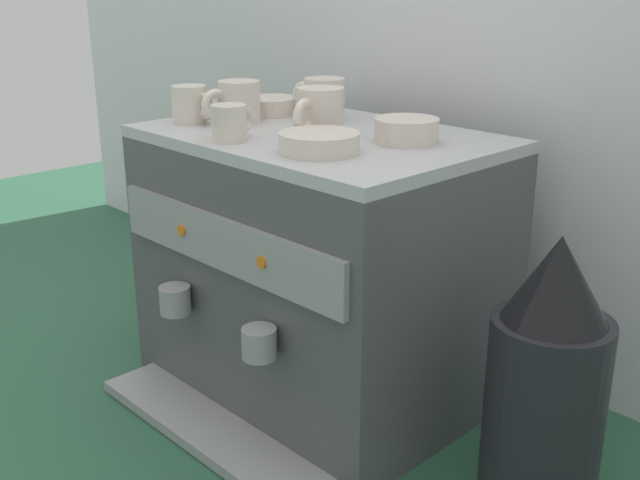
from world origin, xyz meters
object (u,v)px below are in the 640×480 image
ceramic_bowl_0 (406,131)px  ceramic_bowl_1 (270,106)px  ceramic_bowl_2 (319,143)px  ceramic_cup_2 (191,104)px  ceramic_cup_1 (319,112)px  ceramic_cup_3 (237,102)px  milk_pitcher (176,289)px  ceramic_cup_4 (322,99)px  ceramic_cup_0 (231,123)px  coffee_grinder (546,385)px  espresso_machine (318,266)px

ceramic_bowl_0 → ceramic_bowl_1: size_ratio=0.96×
ceramic_bowl_2 → ceramic_cup_2: bearing=179.7°
ceramic_cup_1 → ceramic_bowl_1: bearing=159.9°
ceramic_cup_3 → milk_pitcher: ceramic_cup_3 is taller
ceramic_bowl_1 → ceramic_cup_1: bearing=-20.1°
ceramic_cup_2 → ceramic_cup_4: ceramic_cup_4 is taller
ceramic_cup_0 → ceramic_bowl_0: bearing=43.1°
ceramic_bowl_2 → ceramic_cup_1: bearing=136.2°
coffee_grinder → ceramic_cup_1: bearing=-178.8°
ceramic_cup_1 → ceramic_cup_2: bearing=-161.8°
ceramic_cup_3 → milk_pitcher: 0.53m
ceramic_cup_3 → ceramic_cup_0: bearing=-42.2°
ceramic_cup_2 → ceramic_cup_3: 0.09m
ceramic_cup_0 → milk_pitcher: ceramic_cup_0 is taller
ceramic_cup_4 → milk_pitcher: ceramic_cup_4 is taller
ceramic_bowl_2 → ceramic_bowl_0: bearing=73.6°
espresso_machine → ceramic_bowl_0: bearing=17.4°
ceramic_cup_3 → ceramic_bowl_1: 0.11m
ceramic_cup_3 → coffee_grinder: bearing=2.6°
ceramic_cup_4 → ceramic_bowl_0: bearing=-10.6°
ceramic_cup_0 → coffee_grinder: size_ratio=0.21×
ceramic_cup_3 → milk_pitcher: (-0.27, 0.01, -0.46)m
ceramic_cup_1 → ceramic_cup_4: ceramic_cup_1 is taller
ceramic_bowl_0 → ceramic_cup_3: bearing=-164.9°
ceramic_cup_3 → ceramic_cup_4: bearing=57.4°
ceramic_cup_2 → ceramic_cup_3: bearing=47.9°
ceramic_cup_0 → ceramic_bowl_1: (-0.15, 0.21, -0.01)m
ceramic_cup_2 → ceramic_bowl_1: 0.17m
ceramic_cup_0 → ceramic_cup_1: (0.08, 0.13, 0.01)m
ceramic_bowl_0 → milk_pitcher: bearing=-172.3°
ceramic_cup_2 → coffee_grinder: bearing=7.5°
ceramic_cup_2 → ceramic_bowl_2: size_ratio=0.78×
ceramic_cup_0 → ceramic_cup_2: ceramic_cup_2 is taller
coffee_grinder → milk_pitcher: coffee_grinder is taller
espresso_machine → coffee_grinder: espresso_machine is taller
ceramic_cup_4 → ceramic_bowl_0: 0.25m
ceramic_cup_0 → ceramic_cup_2: 0.18m
ceramic_cup_4 → ceramic_bowl_1: ceramic_cup_4 is taller
ceramic_cup_1 → milk_pitcher: ceramic_cup_1 is taller
ceramic_cup_1 → ceramic_cup_4: bearing=133.8°
espresso_machine → ceramic_bowl_0: size_ratio=5.74×
ceramic_cup_1 → ceramic_cup_3: ceramic_cup_1 is taller
espresso_machine → coffee_grinder: (0.49, -0.01, -0.05)m
coffee_grinder → ceramic_bowl_1: bearing=173.9°
ceramic_cup_2 → ceramic_bowl_2: bearing=-0.3°
coffee_grinder → milk_pitcher: size_ratio=2.90×
ceramic_bowl_1 → ceramic_bowl_2: (0.32, -0.17, -0.00)m
espresso_machine → coffee_grinder: 0.49m
ceramic_cup_4 → ceramic_bowl_0: ceramic_cup_4 is taller
ceramic_cup_0 → ceramic_cup_4: size_ratio=0.77×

